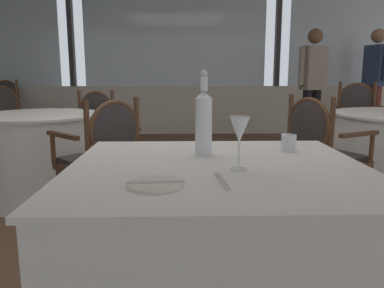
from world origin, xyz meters
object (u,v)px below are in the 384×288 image
at_px(water_bottle, 204,121).
at_px(diner_person_0, 375,76).
at_px(side_plate, 156,184).
at_px(dining_chair_0_1, 104,152).
at_px(dining_chair_1_1, 359,118).
at_px(diner_person_1, 313,80).
at_px(dining_chair_0_2, 92,125).
at_px(water_tumbler, 289,143).
at_px(dining_chair_2_2, 3,104).
at_px(wine_glass, 239,131).
at_px(dining_chair_1_2, 320,148).

xyz_separation_m(water_bottle, diner_person_0, (3.06, 4.65, 0.14)).
relative_size(side_plate, dining_chair_0_1, 0.19).
relative_size(water_bottle, dining_chair_1_1, 0.36).
bearing_deg(dining_chair_0_1, diner_person_1, -85.26).
bearing_deg(side_plate, water_bottle, 69.42).
bearing_deg(diner_person_1, side_plate, 131.53).
bearing_deg(dining_chair_1_1, dining_chair_0_2, -84.95).
distance_m(side_plate, diner_person_0, 6.05).
xyz_separation_m(dining_chair_1_1, diner_person_1, (-0.09, 1.36, 0.40)).
height_order(water_tumbler, dining_chair_0_1, dining_chair_0_1).
bearing_deg(dining_chair_0_2, side_plate, 30.69).
xyz_separation_m(side_plate, diner_person_1, (2.00, 4.50, 0.23)).
bearing_deg(dining_chair_0_2, diner_person_0, 130.49).
distance_m(water_bottle, diner_person_0, 5.56).
height_order(dining_chair_2_2, diner_person_1, diner_person_1).
bearing_deg(water_bottle, wine_glass, -66.70).
bearing_deg(dining_chair_0_1, dining_chair_2_2, -13.49).
height_order(water_bottle, dining_chair_2_2, water_bottle).
distance_m(side_plate, wine_glass, 0.37).
distance_m(side_plate, water_bottle, 0.51).
distance_m(wine_glass, diner_person_0, 5.73).
relative_size(side_plate, water_bottle, 0.50).
height_order(dining_chair_1_2, dining_chair_2_2, dining_chair_2_2).
distance_m(water_bottle, water_tumbler, 0.41).
relative_size(water_tumbler, dining_chair_1_2, 0.08).
bearing_deg(dining_chair_0_1, dining_chair_1_1, -103.08).
height_order(diner_person_0, diner_person_1, diner_person_0).
bearing_deg(dining_chair_1_2, dining_chair_1_1, 30.06).
bearing_deg(side_plate, diner_person_0, 57.71).
bearing_deg(dining_chair_0_1, diner_person_0, -91.52).
height_order(side_plate, dining_chair_0_1, dining_chair_0_1).
relative_size(dining_chair_1_2, diner_person_1, 0.54).
xyz_separation_m(dining_chair_2_2, diner_person_1, (4.92, -0.80, 0.41)).
distance_m(water_bottle, dining_chair_2_2, 5.75).
distance_m(water_tumbler, diner_person_1, 4.23).
bearing_deg(wine_glass, water_bottle, 113.30).
bearing_deg(wine_glass, side_plate, -145.50).
xyz_separation_m(side_plate, dining_chair_0_1, (-0.46, 1.47, -0.20)).
bearing_deg(diner_person_1, dining_chair_1_1, 159.49).
bearing_deg(dining_chair_1_2, wine_glass, -146.84).
bearing_deg(water_bottle, side_plate, -110.58).
relative_size(dining_chair_1_2, dining_chair_2_2, 0.95).
height_order(dining_chair_1_2, diner_person_1, diner_person_1).
bearing_deg(water_tumbler, dining_chair_2_2, 126.03).
distance_m(wine_glass, dining_chair_2_2, 6.03).
relative_size(side_plate, water_tumbler, 2.42).
xyz_separation_m(dining_chair_1_2, dining_chair_2_2, (-4.01, 3.69, 0.03)).
bearing_deg(dining_chair_0_1, water_tumbler, -178.88).
bearing_deg(dining_chair_1_2, diner_person_0, 31.88).
xyz_separation_m(dining_chair_0_1, dining_chair_2_2, (-2.45, 3.83, 0.03)).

